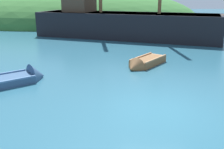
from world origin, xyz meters
name	(u,v)px	position (x,y,z in m)	size (l,w,h in m)	color
ground_plane	(157,109)	(0.00, 0.00, 0.00)	(120.00, 120.00, 0.00)	#285B70
shore_hill	(68,20)	(-8.81, 30.43, 0.00)	(37.08, 24.02, 9.24)	#387033
sailing_ship	(124,28)	(-0.88, 14.89, 0.83)	(18.05, 8.44, 12.72)	black
rowboat_near_dock	(18,80)	(-5.73, 2.66, 0.09)	(3.09, 2.84, 1.23)	#335175
rowboat_center	(144,64)	(0.03, 5.47, 0.12)	(2.50, 2.96, 0.96)	brown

